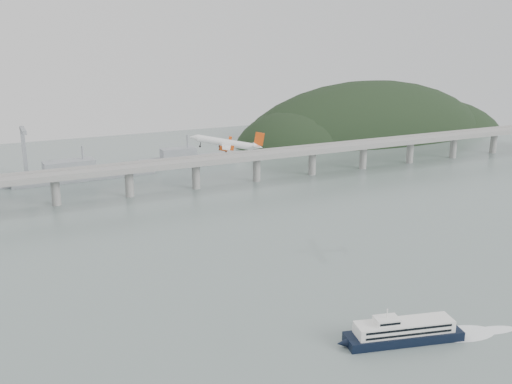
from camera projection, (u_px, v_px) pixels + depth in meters
ground at (310, 301)px, 264.03m from camera, size 900.00×900.00×0.00m
bridge at (168, 168)px, 432.58m from camera, size 800.00×22.00×23.90m
headland at (378, 151)px, 676.13m from camera, size 365.00×155.00×156.00m
ferry at (404, 332)px, 229.41m from camera, size 74.48×26.12×14.24m
airliner at (227, 143)px, 310.09m from camera, size 37.52×35.10×10.38m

